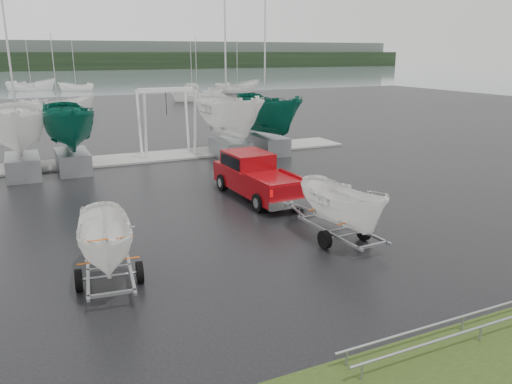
# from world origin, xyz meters

# --- Properties ---
(ground_plane) EXTENTS (120.00, 120.00, 0.00)m
(ground_plane) POSITION_xyz_m (0.00, 0.00, 0.00)
(ground_plane) COLOR black
(ground_plane) RESTS_ON ground
(lake) EXTENTS (300.00, 300.00, 0.00)m
(lake) POSITION_xyz_m (0.00, 100.00, -0.01)
(lake) COLOR slate
(lake) RESTS_ON ground
(dock) EXTENTS (30.00, 3.00, 0.12)m
(dock) POSITION_xyz_m (0.00, 13.00, 0.05)
(dock) COLOR #979792
(dock) RESTS_ON ground
(treeline) EXTENTS (300.00, 8.00, 6.00)m
(treeline) POSITION_xyz_m (0.00, 170.00, 3.00)
(treeline) COLOR black
(treeline) RESTS_ON ground
(far_hill) EXTENTS (300.00, 6.00, 10.00)m
(far_hill) POSITION_xyz_m (0.00, 178.00, 5.00)
(far_hill) COLOR #4C5651
(far_hill) RESTS_ON ground
(pickup_truck) EXTENTS (2.26, 5.69, 1.87)m
(pickup_truck) POSITION_xyz_m (4.36, 2.83, 0.97)
(pickup_truck) COLOR maroon
(pickup_truck) RESTS_ON ground
(trailer_hitched) EXTENTS (1.80, 3.65, 4.59)m
(trailer_hitched) POSITION_xyz_m (4.62, -3.46, 2.50)
(trailer_hitched) COLOR gray
(trailer_hitched) RESTS_ON ground
(trailer_parked) EXTENTS (1.84, 3.71, 4.39)m
(trailer_parked) POSITION_xyz_m (-2.93, -3.33, 2.40)
(trailer_parked) COLOR gray
(trailer_parked) RESTS_ON ground
(boat_hoist) EXTENTS (3.30, 2.18, 4.12)m
(boat_hoist) POSITION_xyz_m (3.26, 13.00, 2.67)
(boat_hoist) COLOR silver
(boat_hoist) RESTS_ON ground
(keelboat_0) EXTENTS (2.62, 3.20, 10.79)m
(keelboat_0) POSITION_xyz_m (-4.86, 11.00, 4.17)
(keelboat_0) COLOR gray
(keelboat_0) RESTS_ON ground
(keelboat_1) EXTENTS (2.53, 3.20, 7.81)m
(keelboat_1) POSITION_xyz_m (-2.44, 11.20, 4.01)
(keelboat_1) COLOR gray
(keelboat_1) RESTS_ON ground
(keelboat_2) EXTENTS (2.76, 3.20, 10.94)m
(keelboat_2) POSITION_xyz_m (6.51, 11.00, 4.40)
(keelboat_2) COLOR gray
(keelboat_2) RESTS_ON ground
(keelboat_3) EXTENTS (2.62, 3.20, 10.80)m
(keelboat_3) POSITION_xyz_m (9.22, 11.30, 4.17)
(keelboat_3) COLOR gray
(keelboat_3) RESTS_ON ground
(mast_rack_2) EXTENTS (7.00, 0.56, 0.06)m
(mast_rack_2) POSITION_xyz_m (4.00, -9.50, 0.35)
(mast_rack_2) COLOR gray
(mast_rack_2) RESTS_ON ground
(moored_boat_1) EXTENTS (3.24, 3.17, 11.80)m
(moored_boat_1) POSITION_xyz_m (-1.13, 39.32, 0.00)
(moored_boat_1) COLOR white
(moored_boat_1) RESTS_ON ground
(moored_boat_2) EXTENTS (2.87, 2.80, 11.56)m
(moored_boat_2) POSITION_xyz_m (16.33, 46.34, 0.00)
(moored_boat_2) COLOR white
(moored_boat_2) RESTS_ON ground
(moored_boat_3) EXTENTS (3.09, 3.01, 11.79)m
(moored_boat_3) POSITION_xyz_m (26.32, 56.45, 0.00)
(moored_boat_3) COLOR white
(moored_boat_3) RESTS_ON ground
(moored_boat_5) EXTENTS (3.03, 2.96, 11.83)m
(moored_boat_5) POSITION_xyz_m (-2.69, 74.52, 0.00)
(moored_boat_5) COLOR white
(moored_boat_5) RESTS_ON ground
(moored_boat_6) EXTENTS (2.95, 2.98, 10.98)m
(moored_boat_6) POSITION_xyz_m (20.25, 60.56, 0.01)
(moored_boat_6) COLOR white
(moored_boat_6) RESTS_ON ground
(moored_boat_7) EXTENTS (3.02, 3.00, 10.94)m
(moored_boat_7) POSITION_xyz_m (3.83, 70.33, 0.01)
(moored_boat_7) COLOR white
(moored_boat_7) RESTS_ON ground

